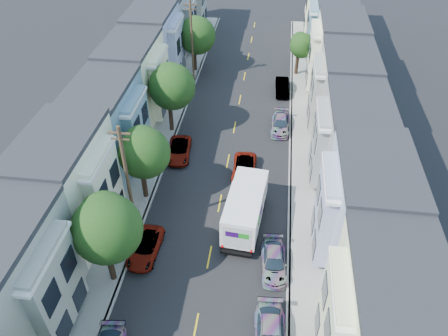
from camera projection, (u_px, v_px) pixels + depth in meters
name	position (u px, v px, depth m)	size (l,w,h in m)	color
ground	(209.00, 257.00, 33.44)	(160.00, 160.00, 0.00)	black
road_slab	(231.00, 143.00, 45.00)	(12.00, 70.00, 0.02)	black
curb_left	(174.00, 139.00, 45.55)	(0.30, 70.00, 0.15)	gray
curb_right	(290.00, 147.00, 44.36)	(0.30, 70.00, 0.15)	gray
sidewalk_left	(162.00, 138.00, 45.68)	(2.60, 70.00, 0.15)	gray
sidewalk_right	(303.00, 148.00, 44.24)	(2.60, 70.00, 0.15)	gray
centerline	(231.00, 144.00, 45.00)	(0.12, 70.00, 0.01)	gold
townhouse_row_left	(127.00, 136.00, 46.09)	(5.00, 70.00, 8.50)	#979797
townhouse_row_right	(341.00, 152.00, 43.91)	(5.00, 70.00, 8.50)	#979797
tree_b	(106.00, 229.00, 28.51)	(4.70, 4.70, 7.68)	black
tree_c	(143.00, 153.00, 35.65)	(4.31, 4.31, 7.05)	black
tree_d	(171.00, 87.00, 43.55)	(4.70, 4.70, 7.62)	black
tree_e	(196.00, 36.00, 54.80)	(4.70, 4.70, 7.18)	black
tree_far_r	(301.00, 46.00, 54.52)	(3.10, 3.10, 5.52)	black
utility_pole_near	(128.00, 183.00, 32.36)	(1.60, 0.26, 10.00)	#42301E
utility_pole_far	(192.00, 42.00, 52.40)	(1.60, 0.26, 10.00)	#42301E
fedex_truck	(245.00, 208.00, 34.93)	(2.71, 7.03, 3.37)	white
lead_sedan	(244.00, 169.00, 40.78)	(2.15, 4.67, 1.30)	black
parked_left_c	(145.00, 248.00, 33.36)	(2.05, 4.45, 1.24)	silver
parked_left_d	(179.00, 150.00, 43.00)	(2.15, 4.66, 1.30)	#4A0E15
parked_right_b	(274.00, 262.00, 32.28)	(1.82, 4.32, 1.30)	silver
parked_right_c	(280.00, 124.00, 46.63)	(1.88, 4.48, 1.34)	black
parked_right_d	(282.00, 87.00, 52.85)	(1.53, 4.33, 1.44)	black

